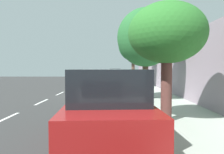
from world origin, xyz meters
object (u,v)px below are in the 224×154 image
at_px(cyclist_with_backpack, 124,80).
at_px(street_tree_far_end, 146,38).
at_px(parked_sedan_green_mid, 114,79).
at_px(parked_pickup_tan_far, 115,75).
at_px(parked_suv_red_second, 108,106).
at_px(street_tree_mid_block, 167,34).
at_px(bicycle_at_curb, 121,87).
at_px(street_tree_corner, 133,45).
at_px(pedestrian_on_phone, 136,75).

xyz_separation_m(cyclist_with_backpack, street_tree_far_end, (1.06, -4.86, 2.79)).
relative_size(parked_sedan_green_mid, parked_pickup_tan_far, 0.84).
bearing_deg(parked_sedan_green_mid, parked_pickup_tan_far, 89.28).
bearing_deg(parked_suv_red_second, street_tree_far_end, 74.23).
bearing_deg(street_tree_mid_block, bicycle_at_curb, 96.96).
relative_size(cyclist_with_backpack, street_tree_mid_block, 0.41).
bearing_deg(street_tree_far_end, cyclist_with_backpack, 102.27).
height_order(parked_suv_red_second, cyclist_with_backpack, parked_suv_red_second).
bearing_deg(bicycle_at_curb, street_tree_mid_block, -83.04).
distance_m(bicycle_at_curb, street_tree_corner, 5.19).
xyz_separation_m(parked_suv_red_second, street_tree_corner, (2.03, 15.62, 3.27)).
height_order(parked_sedan_green_mid, bicycle_at_curb, parked_sedan_green_mid).
bearing_deg(parked_pickup_tan_far, street_tree_corner, -81.97).
distance_m(parked_sedan_green_mid, street_tree_corner, 5.62).
distance_m(parked_suv_red_second, street_tree_mid_block, 3.61).
height_order(bicycle_at_curb, street_tree_corner, street_tree_corner).
bearing_deg(street_tree_far_end, parked_pickup_tan_far, 94.82).
bearing_deg(street_tree_mid_block, street_tree_far_end, 90.00).
bearing_deg(parked_pickup_tan_far, parked_suv_red_second, -90.54).
distance_m(parked_pickup_tan_far, street_tree_mid_block, 26.29).
xyz_separation_m(parked_suv_red_second, street_tree_mid_block, (2.03, 2.03, 2.19)).
xyz_separation_m(bicycle_at_curb, street_tree_mid_block, (1.28, -10.45, 2.84)).
relative_size(parked_sedan_green_mid, street_tree_mid_block, 1.07).
relative_size(parked_pickup_tan_far, cyclist_with_backpack, 3.13).
xyz_separation_m(parked_sedan_green_mid, street_tree_mid_block, (1.88, -17.53, 2.46)).
relative_size(cyclist_with_backpack, pedestrian_on_phone, 0.99).
relative_size(street_tree_mid_block, street_tree_far_end, 0.77).
bearing_deg(parked_sedan_green_mid, cyclist_with_backpack, -83.78).
bearing_deg(pedestrian_on_phone, street_tree_corner, -97.25).
bearing_deg(parked_pickup_tan_far, bicycle_at_curb, -88.20).
bearing_deg(street_tree_mid_block, parked_sedan_green_mid, 96.11).
bearing_deg(street_tree_corner, parked_suv_red_second, -97.40).
height_order(cyclist_with_backpack, street_tree_mid_block, street_tree_mid_block).
bearing_deg(parked_sedan_green_mid, pedestrian_on_phone, 59.28).
distance_m(parked_pickup_tan_far, street_tree_corner, 13.10).
bearing_deg(bicycle_at_curb, parked_suv_red_second, -93.46).
bearing_deg(parked_pickup_tan_far, parked_sedan_green_mid, -90.72).
xyz_separation_m(parked_pickup_tan_far, street_tree_corner, (1.77, -12.53, 3.40)).
bearing_deg(parked_sedan_green_mid, street_tree_corner, -64.51).
height_order(parked_pickup_tan_far, cyclist_with_backpack, parked_pickup_tan_far).
relative_size(street_tree_corner, pedestrian_on_phone, 3.35).
bearing_deg(cyclist_with_backpack, street_tree_corner, 73.56).
distance_m(bicycle_at_curb, pedestrian_on_phone, 12.43).
height_order(bicycle_at_curb, street_tree_far_end, street_tree_far_end).
height_order(parked_suv_red_second, pedestrian_on_phone, parked_suv_red_second).
distance_m(cyclist_with_backpack, street_tree_corner, 4.95).
height_order(parked_pickup_tan_far, bicycle_at_curb, parked_pickup_tan_far).
relative_size(parked_pickup_tan_far, street_tree_mid_block, 1.28).
height_order(street_tree_far_end, street_tree_corner, street_tree_corner).
relative_size(parked_pickup_tan_far, street_tree_far_end, 0.98).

